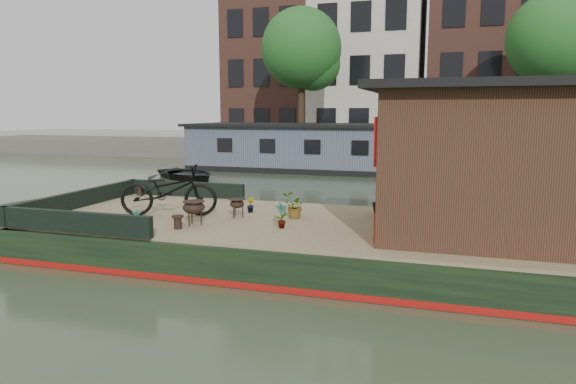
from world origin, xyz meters
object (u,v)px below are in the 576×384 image
(potted_plant_a, at_px, (281,215))
(brazier_front, at_px, (194,213))
(dinghy, at_px, (186,170))
(bicycle, at_px, (169,191))
(brazier_rear, at_px, (237,208))
(cabin, at_px, (498,159))

(potted_plant_a, bearing_deg, brazier_front, -171.21)
(brazier_front, relative_size, dinghy, 0.13)
(bicycle, xyz_separation_m, brazier_rear, (1.34, 0.18, -0.30))
(potted_plant_a, xyz_separation_m, brazier_front, (-1.54, -0.24, -0.00))
(cabin, height_order, dinghy, cabin)
(potted_plant_a, xyz_separation_m, brazier_rear, (-1.07, 0.58, -0.04))
(bicycle, relative_size, brazier_front, 4.25)
(brazier_front, relative_size, brazier_rear, 1.20)
(potted_plant_a, relative_size, dinghy, 0.13)
(cabin, bearing_deg, brazier_rear, -179.48)
(bicycle, bearing_deg, potted_plant_a, -117.01)
(cabin, relative_size, potted_plant_a, 9.02)
(potted_plant_a, relative_size, brazier_front, 1.02)
(potted_plant_a, distance_m, brazier_rear, 1.21)
(potted_plant_a, bearing_deg, dinghy, 125.98)
(brazier_front, height_order, dinghy, brazier_front)
(bicycle, distance_m, potted_plant_a, 2.45)
(cabin, distance_m, brazier_rear, 4.64)
(bicycle, height_order, brazier_front, bicycle)
(bicycle, bearing_deg, brazier_rear, -99.87)
(cabin, relative_size, dinghy, 1.21)
(bicycle, distance_m, brazier_rear, 1.39)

